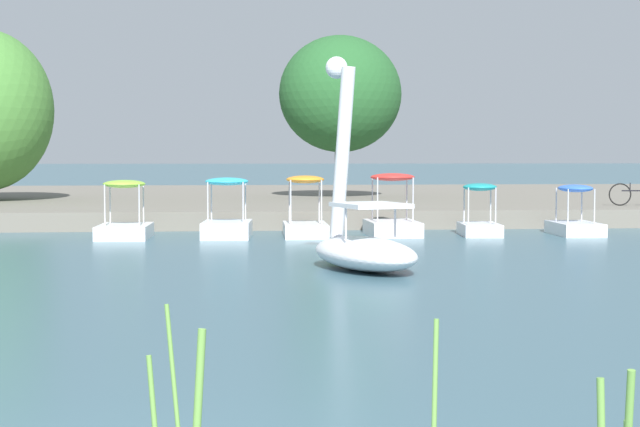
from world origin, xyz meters
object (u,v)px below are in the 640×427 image
(pedal_boat_teal, at_px, (480,219))
(pedal_boat_orange, at_px, (305,219))
(bicycle_parked, at_px, (637,194))
(pedal_boat_lime, at_px, (125,221))
(pedal_boat_cyan, at_px, (227,219))
(pedal_boat_blue, at_px, (575,219))
(swan_boat, at_px, (362,239))
(pedal_boat_red, at_px, (392,218))
(tree_broadleaf_left, at_px, (340,94))

(pedal_boat_teal, bearing_deg, pedal_boat_orange, 179.09)
(pedal_boat_orange, relative_size, bicycle_parked, 1.26)
(pedal_boat_lime, bearing_deg, pedal_boat_orange, 1.44)
(pedal_boat_cyan, distance_m, pedal_boat_teal, 6.50)
(pedal_boat_blue, bearing_deg, swan_boat, -131.30)
(swan_boat, xyz_separation_m, bicycle_parked, (10.02, 11.84, 0.32))
(pedal_boat_lime, relative_size, pedal_boat_blue, 1.06)
(pedal_boat_red, xyz_separation_m, bicycle_parked, (8.18, 4.02, 0.42))
(pedal_boat_cyan, distance_m, tree_broadleaf_left, 12.38)
(swan_boat, distance_m, pedal_boat_blue, 9.99)
(pedal_boat_red, height_order, pedal_boat_blue, pedal_boat_red)
(pedal_boat_orange, relative_size, pedal_boat_red, 1.01)
(swan_boat, height_order, tree_broadleaf_left, tree_broadleaf_left)
(pedal_boat_blue, height_order, tree_broadleaf_left, tree_broadleaf_left)
(pedal_boat_cyan, xyz_separation_m, pedal_boat_blue, (9.01, 0.02, -0.05))
(pedal_boat_lime, xyz_separation_m, pedal_boat_red, (6.81, 0.31, 0.04))
(pedal_boat_cyan, height_order, pedal_boat_blue, pedal_boat_cyan)
(swan_boat, bearing_deg, pedal_boat_orange, 93.24)
(tree_broadleaf_left, bearing_deg, swan_boat, -95.30)
(pedal_boat_orange, bearing_deg, tree_broadleaf_left, 78.84)
(pedal_boat_teal, bearing_deg, pedal_boat_lime, -179.73)
(swan_boat, xyz_separation_m, pedal_boat_blue, (6.60, 7.51, -0.14))
(pedal_boat_lime, relative_size, pedal_boat_teal, 1.19)
(pedal_boat_cyan, bearing_deg, swan_boat, -72.10)
(pedal_boat_red, bearing_deg, pedal_boat_orange, -175.20)
(pedal_boat_red, xyz_separation_m, pedal_boat_teal, (2.24, -0.26, -0.04))
(pedal_boat_lime, height_order, tree_broadleaf_left, tree_broadleaf_left)
(pedal_boat_blue, relative_size, bicycle_parked, 1.19)
(bicycle_parked, bearing_deg, swan_boat, -130.25)
(pedal_boat_blue, xyz_separation_m, tree_broadleaf_left, (-4.88, 11.03, 3.82))
(pedal_boat_teal, bearing_deg, pedal_boat_cyan, -179.41)
(pedal_boat_lime, relative_size, pedal_boat_orange, 1.00)
(pedal_boat_red, bearing_deg, pedal_boat_teal, -6.71)
(pedal_boat_blue, bearing_deg, pedal_boat_teal, 178.96)
(pedal_boat_teal, bearing_deg, swan_boat, -118.38)
(pedal_boat_red, bearing_deg, pedal_boat_blue, -3.72)
(pedal_boat_lime, bearing_deg, pedal_boat_cyan, -0.56)
(pedal_boat_red, bearing_deg, swan_boat, -103.28)
(pedal_boat_orange, relative_size, pedal_boat_teal, 1.19)
(pedal_boat_blue, distance_m, tree_broadleaf_left, 12.65)
(pedal_boat_blue, height_order, bicycle_parked, pedal_boat_blue)
(swan_boat, distance_m, pedal_boat_orange, 7.64)
(pedal_boat_orange, height_order, tree_broadleaf_left, tree_broadleaf_left)
(swan_boat, relative_size, bicycle_parked, 2.37)
(pedal_boat_orange, bearing_deg, pedal_boat_blue, -0.96)
(swan_boat, bearing_deg, tree_broadleaf_left, 84.70)
(pedal_boat_orange, height_order, pedal_boat_blue, pedal_boat_orange)
(pedal_boat_teal, height_order, tree_broadleaf_left, tree_broadleaf_left)
(pedal_boat_lime, distance_m, bicycle_parked, 15.61)
(pedal_boat_red, xyz_separation_m, tree_broadleaf_left, (-0.13, 10.72, 3.78))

